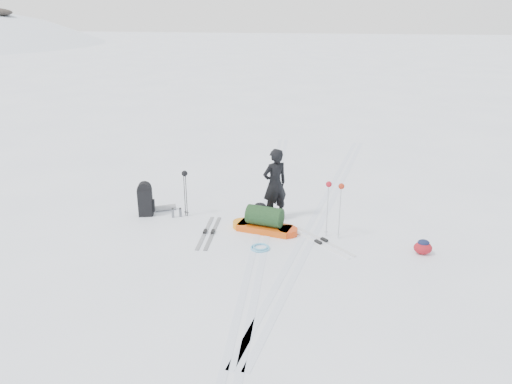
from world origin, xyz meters
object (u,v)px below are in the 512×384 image
at_px(pulk_sled, 265,222).
at_px(expedition_rucksack, 148,200).
at_px(skier, 275,184).
at_px(ski_poles_black, 185,179).

bearing_deg(pulk_sled, expedition_rucksack, -177.00).
bearing_deg(pulk_sled, skier, 92.91).
bearing_deg(ski_poles_black, skier, -13.99).
height_order(skier, expedition_rucksack, skier).
distance_m(expedition_rucksack, ski_poles_black, 1.15).
bearing_deg(ski_poles_black, expedition_rucksack, 167.44).
xyz_separation_m(skier, expedition_rucksack, (-3.25, -0.34, -0.50)).
bearing_deg(ski_poles_black, pulk_sled, -34.93).
relative_size(expedition_rucksack, ski_poles_black, 0.74).
height_order(pulk_sled, expedition_rucksack, expedition_rucksack).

